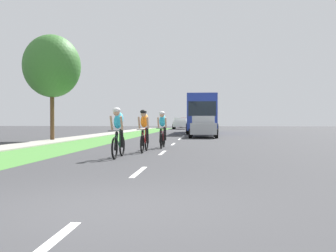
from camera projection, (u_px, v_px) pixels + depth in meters
name	position (u px, v px, depth m)	size (l,w,h in m)	color
ground_plane	(180.00, 138.00, 24.64)	(120.00, 120.00, 0.00)	#38383A
grass_verge	(112.00, 138.00, 25.06)	(2.79, 70.00, 0.01)	#478438
sidewalk_concrete	(80.00, 138.00, 25.27)	(1.79, 70.00, 0.10)	#9E998E
lane_markings_center	(183.00, 136.00, 28.62)	(0.12, 52.71, 0.01)	white
cyclist_lead	(118.00, 132.00, 11.55)	(0.42, 1.72, 1.58)	black
cyclist_trailing	(144.00, 130.00, 13.71)	(0.42, 1.72, 1.58)	black
cyclist_distant	(163.00, 129.00, 15.84)	(0.42, 1.72, 1.58)	black
sedan_silver	(203.00, 127.00, 26.15)	(1.98, 4.30, 1.52)	#A5A8AD
bus_blue	(202.00, 113.00, 35.58)	(2.78, 11.60, 3.48)	#23389E
pickup_white	(181.00, 123.00, 53.73)	(2.22, 5.10, 1.64)	silver
suv_red	(186.00, 122.00, 66.86)	(2.15, 4.70, 1.79)	red
street_tree_near	(52.00, 66.00, 21.80)	(3.37, 3.37, 6.29)	brown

